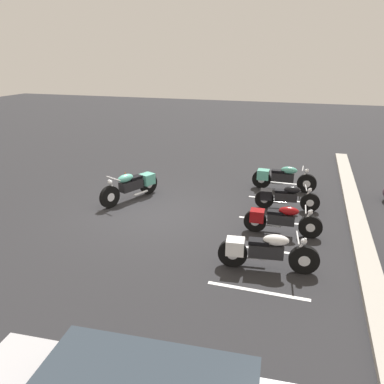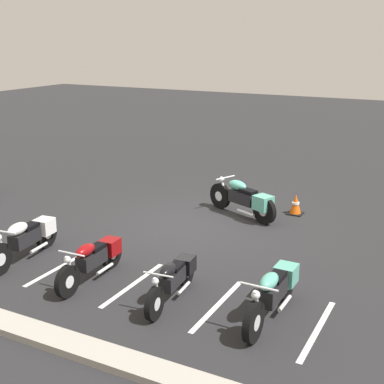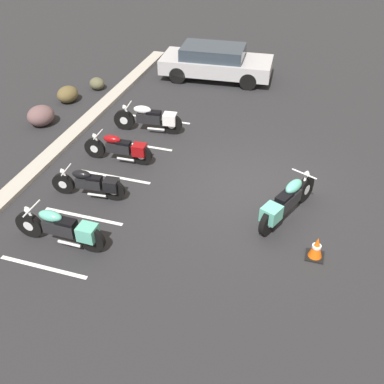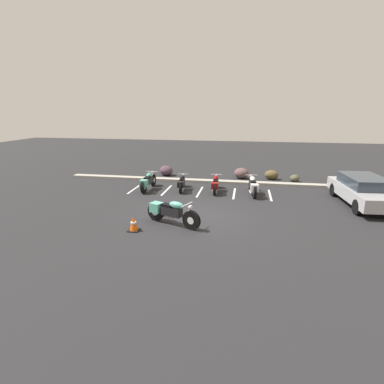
{
  "view_description": "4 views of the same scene",
  "coord_description": "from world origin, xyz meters",
  "views": [
    {
      "loc": [
        9.67,
        4.31,
        4.55
      ],
      "look_at": [
        -0.68,
        1.08,
        0.56
      ],
      "focal_mm": 35.0,
      "sensor_mm": 36.0,
      "label": 1
    },
    {
      "loc": [
        -5.84,
        11.45,
        4.62
      ],
      "look_at": [
        -0.07,
        0.36,
        0.94
      ],
      "focal_mm": 50.0,
      "sensor_mm": 36.0,
      "label": 2
    },
    {
      "loc": [
        -9.63,
        -1.42,
        7.05
      ],
      "look_at": [
        -1.75,
        1.04,
        0.93
      ],
      "focal_mm": 42.0,
      "sensor_mm": 36.0,
      "label": 3
    },
    {
      "loc": [
        1.77,
        -11.28,
        4.18
      ],
      "look_at": [
        -0.6,
        1.89,
        0.47
      ],
      "focal_mm": 28.0,
      "sensor_mm": 36.0,
      "label": 4
    }
  ],
  "objects": [
    {
      "name": "parked_bike_1",
      "position": [
        -1.5,
        3.81,
        0.41
      ],
      "size": [
        0.56,
        1.97,
        0.77
      ],
      "rotation": [
        0.0,
        0.0,
        1.66
      ],
      "color": "black",
      "rests_on": "ground"
    },
    {
      "name": "traffic_cone",
      "position": [
        -2.03,
        -1.89,
        0.26
      ],
      "size": [
        0.4,
        0.4,
        0.55
      ],
      "color": "black",
      "rests_on": "ground"
    },
    {
      "name": "concrete_curb",
      "position": [
        0.0,
        5.93,
        0.06
      ],
      "size": [
        18.0,
        0.5,
        0.12
      ],
      "primitive_type": "cube",
      "color": "#A8A399",
      "rests_on": "ground"
    },
    {
      "name": "motorcycle_teal_featured",
      "position": [
        -0.9,
        -1.05,
        0.5
      ],
      "size": [
        2.23,
        1.13,
        0.93
      ],
      "rotation": [
        0.0,
        0.0,
        -0.41
      ],
      "color": "black",
      "rests_on": "ground"
    },
    {
      "name": "parked_bike_0",
      "position": [
        -3.3,
        3.56,
        0.47
      ],
      "size": [
        0.63,
        2.24,
        0.88
      ],
      "rotation": [
        0.0,
        0.0,
        1.56
      ],
      "color": "black",
      "rests_on": "ground"
    },
    {
      "name": "stall_line_0",
      "position": [
        -4.1,
        3.66,
        0.0
      ],
      "size": [
        0.1,
        2.1,
        0.0
      ],
      "primitive_type": "cube",
      "color": "white",
      "rests_on": "ground"
    },
    {
      "name": "parked_bike_2",
      "position": [
        0.3,
        3.81,
        0.43
      ],
      "size": [
        0.58,
        2.06,
        0.81
      ],
      "rotation": [
        0.0,
        0.0,
        1.61
      ],
      "color": "black",
      "rests_on": "ground"
    },
    {
      "name": "stall_line_1",
      "position": [
        -2.31,
        3.66,
        0.0
      ],
      "size": [
        0.1,
        2.1,
        0.0
      ],
      "primitive_type": "cube",
      "color": "white",
      "rests_on": "ground"
    },
    {
      "name": "stall_line_2",
      "position": [
        -0.51,
        3.66,
        0.0
      ],
      "size": [
        0.1,
        2.1,
        0.0
      ],
      "primitive_type": "cube",
      "color": "white",
      "rests_on": "ground"
    },
    {
      "name": "ground",
      "position": [
        0.0,
        0.0,
        0.0
      ],
      "size": [
        60.0,
        60.0,
        0.0
      ],
      "primitive_type": "plane",
      "color": "#262628"
    },
    {
      "name": "parked_bike_3",
      "position": [
        2.2,
        3.63,
        0.47
      ],
      "size": [
        0.67,
        2.23,
        0.88
      ],
      "rotation": [
        0.0,
        0.0,
        1.68
      ],
      "color": "black",
      "rests_on": "ground"
    },
    {
      "name": "stall_line_3",
      "position": [
        1.28,
        3.66,
        0.0
      ],
      "size": [
        0.1,
        2.1,
        0.0
      ],
      "primitive_type": "cube",
      "color": "white",
      "rests_on": "ground"
    }
  ]
}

